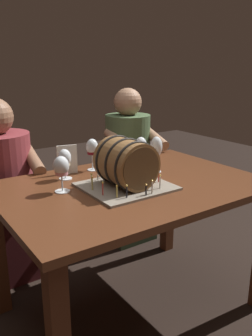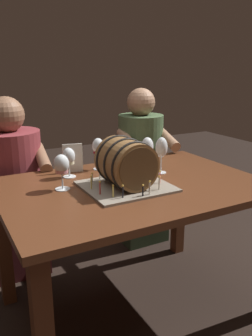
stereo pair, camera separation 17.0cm
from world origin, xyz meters
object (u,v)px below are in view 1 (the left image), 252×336
Objects in this scene: wine_glass_empty at (156,148)px; wine_glass_red at (92,148)px; menu_card at (67,160)px; dining_table at (132,204)px; person_seated_left at (2,196)px; barrel_cake at (126,165)px; wine_glass_white at (65,159)px; wine_glass_rose at (61,168)px; wine_glass_amber at (141,147)px; person_seated_right at (128,173)px.

wine_glass_red is at bearing 140.03° from wine_glass_empty.
menu_card is (-0.15, 0.02, -0.05)m from wine_glass_red.
person_seated_left is at bearing 123.53° from dining_table.
barrel_cake is 2.03× the size of wine_glass_empty.
dining_table is 7.21× the size of wine_glass_red.
wine_glass_rose is at bearing -119.42° from wine_glass_white.
menu_card is (-0.41, 0.13, -0.04)m from wine_glass_amber.
wine_glass_white is (-0.19, 0.29, -0.01)m from barrel_cake.
wine_glass_empty reaches higher than wine_glass_white.
wine_glass_red is at bearing 16.47° from wine_glass_white.
wine_glass_empty is (0.47, -0.17, 0.03)m from wine_glass_white.
barrel_cake is (-0.06, -0.03, 0.22)m from dining_table.
wine_glass_empty is 0.74m from person_seated_right.
barrel_cake is at bearing -57.32° from menu_card.
wine_glass_amber is at bearing -5.78° from wine_glass_white.
barrel_cake is 0.35m from wine_glass_white.
menu_card is 0.14× the size of person_seated_left.
person_seated_right is (0.71, 0.44, -0.31)m from wine_glass_white.
wine_glass_red is (0.01, 0.35, 0.01)m from barrel_cake.
barrel_cake is at bearing -151.94° from dining_table.
wine_glass_white is 0.14× the size of person_seated_right.
wine_glass_rose is 1.09× the size of menu_card.
wine_glass_empty is (0.23, 0.09, 0.25)m from dining_table.
wine_glass_white is 0.57m from person_seated_left.
wine_glass_empty is at bearing 22.88° from barrel_cake.
barrel_cake is 0.35× the size of person_seated_right.
wine_glass_amber is at bearing -117.01° from person_seated_right.
barrel_cake is at bearing -157.12° from wine_glass_empty.
wine_glass_rose is at bearing 164.78° from dining_table.
menu_card is at bearing 59.48° from wine_glass_rose.
wine_glass_amber is 0.89m from person_seated_left.
wine_glass_white is at bearing 122.28° from barrel_cake.
barrel_cake is 0.35m from wine_glass_red.
dining_table is 0.44m from menu_card.
dining_table is 8.16× the size of wine_glass_white.
dining_table is at bearing -158.49° from wine_glass_empty.
wine_glass_amber is 1.03× the size of wine_glass_rose.
menu_card is 0.80m from person_seated_right.
person_seated_right reaches higher than wine_glass_white.
person_seated_left is (-0.13, 0.61, -0.31)m from wine_glass_rose.
wine_glass_red is (-0.05, 0.32, 0.24)m from dining_table.
wine_glass_white is at bearing -109.89° from menu_card.
wine_glass_red is 0.90× the size of wine_glass_empty.
wine_glass_white is at bearing -148.18° from person_seated_right.
person_seated_left reaches higher than wine_glass_red.
wine_glass_empty is at bearing -41.41° from person_seated_left.
person_seated_right reaches higher than wine_glass_amber.
wine_glass_empty reaches higher than dining_table.
wine_glass_rose is at bearing -107.62° from menu_card.
dining_table is at bearing -47.26° from wine_glass_white.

